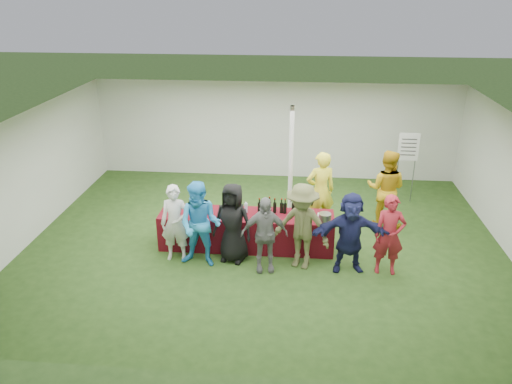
# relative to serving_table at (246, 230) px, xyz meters

# --- Properties ---
(ground) EXTENTS (60.00, 60.00, 0.00)m
(ground) POSITION_rel_serving_table_xyz_m (0.36, 0.24, -0.38)
(ground) COLOR #284719
(ground) RESTS_ON ground
(tent) EXTENTS (10.00, 10.00, 10.00)m
(tent) POSITION_rel_serving_table_xyz_m (0.86, 1.44, 0.98)
(tent) COLOR white
(tent) RESTS_ON ground
(serving_table) EXTENTS (3.60, 0.80, 0.75)m
(serving_table) POSITION_rel_serving_table_xyz_m (0.00, 0.00, 0.00)
(serving_table) COLOR maroon
(serving_table) RESTS_ON ground
(wine_bottles) EXTENTS (0.90, 0.16, 0.32)m
(wine_bottles) POSITION_rel_serving_table_xyz_m (0.69, 0.14, 0.50)
(wine_bottles) COLOR black
(wine_bottles) RESTS_ON serving_table
(wine_glasses) EXTENTS (2.70, 0.12, 0.16)m
(wine_glasses) POSITION_rel_serving_table_xyz_m (-0.26, -0.26, 0.49)
(wine_glasses) COLOR silver
(wine_glasses) RESTS_ON serving_table
(water_bottle) EXTENTS (0.07, 0.07, 0.23)m
(water_bottle) POSITION_rel_serving_table_xyz_m (-0.02, 0.08, 0.48)
(water_bottle) COLOR silver
(water_bottle) RESTS_ON serving_table
(bar_towel) EXTENTS (0.25, 0.18, 0.03)m
(bar_towel) POSITION_rel_serving_table_xyz_m (1.59, 0.05, 0.39)
(bar_towel) COLOR white
(bar_towel) RESTS_ON serving_table
(dump_bucket) EXTENTS (0.25, 0.25, 0.18)m
(dump_bucket) POSITION_rel_serving_table_xyz_m (1.59, -0.22, 0.46)
(dump_bucket) COLOR slate
(dump_bucket) RESTS_ON serving_table
(wine_list_sign) EXTENTS (0.50, 0.03, 1.80)m
(wine_list_sign) POSITION_rel_serving_table_xyz_m (3.70, 2.69, 0.94)
(wine_list_sign) COLOR slate
(wine_list_sign) RESTS_ON ground
(staff_pourer) EXTENTS (0.76, 0.61, 1.81)m
(staff_pourer) POSITION_rel_serving_table_xyz_m (1.54, 1.00, 0.53)
(staff_pourer) COLOR yellow
(staff_pourer) RESTS_ON ground
(staff_back) EXTENTS (1.04, 0.92, 1.79)m
(staff_back) POSITION_rel_serving_table_xyz_m (3.00, 1.29, 0.52)
(staff_back) COLOR gold
(staff_back) RESTS_ON ground
(customer_0) EXTENTS (0.59, 0.39, 1.58)m
(customer_0) POSITION_rel_serving_table_xyz_m (-1.34, -0.63, 0.41)
(customer_0) COLOR silver
(customer_0) RESTS_ON ground
(customer_1) EXTENTS (0.92, 0.76, 1.73)m
(customer_1) POSITION_rel_serving_table_xyz_m (-0.80, -0.80, 0.49)
(customer_1) COLOR #2C97DB
(customer_1) RESTS_ON ground
(customer_2) EXTENTS (0.90, 0.69, 1.63)m
(customer_2) POSITION_rel_serving_table_xyz_m (-0.21, -0.56, 0.44)
(customer_2) COLOR black
(customer_2) RESTS_ON ground
(customer_3) EXTENTS (0.94, 0.50, 1.52)m
(customer_3) POSITION_rel_serving_table_xyz_m (0.44, -0.89, 0.39)
(customer_3) COLOR slate
(customer_3) RESTS_ON ground
(customer_4) EXTENTS (1.27, 1.00, 1.73)m
(customer_4) POSITION_rel_serving_table_xyz_m (1.14, -0.71, 0.49)
(customer_4) COLOR brown
(customer_4) RESTS_ON ground
(customer_5) EXTENTS (1.52, 0.62, 1.60)m
(customer_5) POSITION_rel_serving_table_xyz_m (2.05, -0.75, 0.43)
(customer_5) COLOR #191C46
(customer_5) RESTS_ON ground
(customer_6) EXTENTS (0.59, 0.39, 1.59)m
(customer_6) POSITION_rel_serving_table_xyz_m (2.78, -0.77, 0.42)
(customer_6) COLOR maroon
(customer_6) RESTS_ON ground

